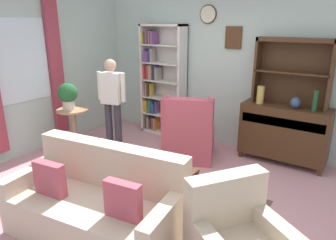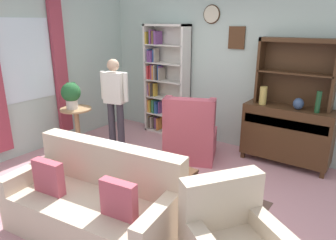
% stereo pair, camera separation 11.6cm
% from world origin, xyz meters
% --- Properties ---
extents(ground_plane, '(5.40, 4.60, 0.02)m').
position_xyz_m(ground_plane, '(0.00, 0.00, -0.01)').
color(ground_plane, '#C68C93').
extents(wall_back, '(5.00, 0.09, 2.80)m').
position_xyz_m(wall_back, '(-0.00, 2.13, 1.41)').
color(wall_back, '#ADC1B7').
rests_on(wall_back, ground_plane).
extents(wall_left, '(0.16, 4.20, 2.80)m').
position_xyz_m(wall_left, '(-2.52, -0.01, 1.40)').
color(wall_left, '#ADC1B7').
rests_on(wall_left, ground_plane).
extents(area_rug, '(2.40, 1.85, 0.01)m').
position_xyz_m(area_rug, '(0.20, -0.30, 0.00)').
color(area_rug, brown).
rests_on(area_rug, ground_plane).
extents(bookshelf, '(0.90, 0.30, 2.10)m').
position_xyz_m(bookshelf, '(-1.26, 1.94, 1.04)').
color(bookshelf, silver).
rests_on(bookshelf, ground_plane).
extents(sideboard, '(1.30, 0.45, 0.92)m').
position_xyz_m(sideboard, '(1.16, 1.86, 0.51)').
color(sideboard, '#422816').
rests_on(sideboard, ground_plane).
extents(sideboard_hutch, '(1.10, 0.26, 1.00)m').
position_xyz_m(sideboard_hutch, '(1.16, 1.97, 1.56)').
color(sideboard_hutch, '#422816').
rests_on(sideboard_hutch, sideboard).
extents(vase_tall, '(0.11, 0.11, 0.28)m').
position_xyz_m(vase_tall, '(0.77, 1.78, 1.06)').
color(vase_tall, tan).
rests_on(vase_tall, sideboard).
extents(vase_round, '(0.15, 0.15, 0.17)m').
position_xyz_m(vase_round, '(1.29, 1.79, 1.01)').
color(vase_round, '#33476B').
rests_on(vase_round, sideboard).
extents(bottle_wine, '(0.07, 0.07, 0.31)m').
position_xyz_m(bottle_wine, '(1.55, 1.77, 1.07)').
color(bottle_wine, '#194223').
rests_on(bottle_wine, sideboard).
extents(couch_floral, '(1.90, 1.08, 0.90)m').
position_xyz_m(couch_floral, '(0.01, -0.99, 0.31)').
color(couch_floral, beige).
rests_on(couch_floral, ground_plane).
extents(wingback_chair, '(1.03, 1.04, 1.05)m').
position_xyz_m(wingback_chair, '(-0.14, 1.15, 0.38)').
color(wingback_chair, '#B74C5B').
rests_on(wingback_chair, ground_plane).
extents(plant_stand, '(0.52, 0.52, 0.75)m').
position_xyz_m(plant_stand, '(-1.91, 0.34, 0.46)').
color(plant_stand, '#A87F56').
rests_on(plant_stand, ground_plane).
extents(potted_plant_large, '(0.32, 0.32, 0.44)m').
position_xyz_m(potted_plant_large, '(-1.94, 0.29, 1.01)').
color(potted_plant_large, beige).
rests_on(potted_plant_large, plant_stand).
extents(person_reading, '(0.52, 0.27, 1.56)m').
position_xyz_m(person_reading, '(-1.43, 0.79, 0.91)').
color(person_reading, '#38333D').
rests_on(person_reading, ground_plane).
extents(coffee_table, '(0.80, 0.50, 0.42)m').
position_xyz_m(coffee_table, '(0.20, -0.10, 0.35)').
color(coffee_table, '#422816').
rests_on(coffee_table, ground_plane).
extents(book_stack, '(0.20, 0.13, 0.06)m').
position_xyz_m(book_stack, '(0.23, -0.05, 0.45)').
color(book_stack, gray).
rests_on(book_stack, coffee_table).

